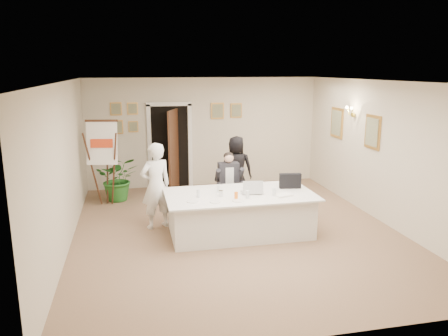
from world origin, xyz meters
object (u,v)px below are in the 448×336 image
paper_stack (283,195)px  laptop (251,186)px  seated_man (229,183)px  laptop_bag (290,181)px  standing_woman (236,168)px  conference_table (240,213)px  oj_glass (236,196)px  steel_jug (221,194)px  flip_chart (105,167)px  standing_man (156,186)px  potted_palm (118,178)px

paper_stack → laptop: bearing=149.4°
seated_man → laptop_bag: bearing=-31.8°
laptop → standing_woman: bearing=90.8°
conference_table → oj_glass: size_ratio=20.96×
standing_woman → steel_jug: 2.41m
oj_glass → flip_chart: bearing=131.8°
standing_man → potted_palm: standing_man is taller
standing_woman → laptop_bag: (0.58, -1.99, 0.16)m
seated_man → conference_table: bearing=-80.1°
conference_table → potted_palm: bearing=130.2°
standing_woman → paper_stack: (0.27, -2.45, 0.04)m
standing_woman → standing_man: bearing=49.7°
laptop_bag → steel_jug: (-1.41, -0.27, -0.09)m
conference_table → steel_jug: (-0.38, -0.11, 0.44)m
standing_man → potted_palm: 2.16m
standing_woman → potted_palm: size_ratio=1.44×
laptop → paper_stack: (0.51, -0.30, -0.12)m
laptop → laptop_bag: (0.82, 0.16, 0.00)m
potted_palm → paper_stack: bearing=-44.8°
seated_man → standing_woman: bearing=80.6°
seated_man → paper_stack: 1.59m
conference_table → standing_man: (-1.49, 0.65, 0.44)m
standing_woman → steel_jug: bearing=81.7°
conference_table → paper_stack: paper_stack is taller
flip_chart → oj_glass: size_ratio=14.64×
laptop → steel_jug: laptop is taller
conference_table → seated_man: seated_man is taller
conference_table → flip_chart: (-2.52, 2.31, 0.49)m
seated_man → flip_chart: size_ratio=0.71×
flip_chart → steel_jug: size_ratio=17.30×
conference_table → standing_woman: size_ratio=1.81×
oj_glass → standing_man: bearing=143.6°
standing_man → oj_glass: (1.34, -0.99, 0.01)m
potted_palm → paper_stack: 4.20m
standing_man → paper_stack: standing_man is taller
standing_man → potted_palm: (-0.75, 2.00, -0.31)m
laptop_bag → potted_palm: bearing=151.0°
standing_man → laptop: (1.71, -0.65, 0.08)m
standing_man → laptop: standing_man is taller
potted_palm → laptop_bag: (3.28, -2.49, 0.39)m
potted_palm → laptop_bag: laptop_bag is taller
standing_man → potted_palm: bearing=-89.3°
standing_man → seated_man: bearing=177.2°
seated_man → standing_woman: 1.11m
conference_table → steel_jug: steel_jug is taller
flip_chart → potted_palm: size_ratio=1.81×
seated_man → steel_jug: seated_man is taller
conference_table → potted_palm: size_ratio=2.59×
seated_man → laptop_bag: seated_man is taller
seated_man → standing_man: size_ratio=0.81×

